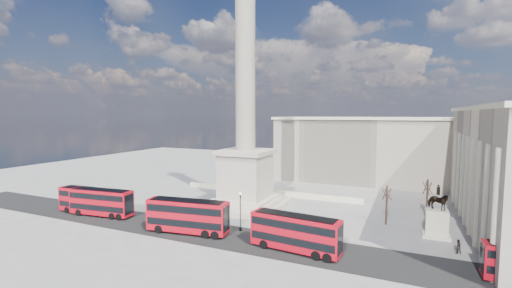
{
  "coord_description": "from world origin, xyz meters",
  "views": [
    {
      "loc": [
        27.6,
        -51.45,
        17.39
      ],
      "look_at": [
        3.84,
        1.21,
        12.32
      ],
      "focal_mm": 24.0,
      "sensor_mm": 36.0,
      "label": 1
    }
  ],
  "objects_px": {
    "red_bus_c": "(296,233)",
    "red_bus_a": "(102,202)",
    "red_bus_e": "(89,200)",
    "pedestrian_crossing": "(262,221)",
    "victorian_lamp": "(240,208)",
    "red_bus_b": "(188,216)",
    "pedestrian_walking": "(332,228)",
    "equestrian_statue": "(437,219)",
    "pedestrian_standing": "(458,246)",
    "nelsons_column": "(245,138)"
  },
  "relations": [
    {
      "from": "red_bus_c",
      "to": "red_bus_a",
      "type": "bearing_deg",
      "value": -175.88
    },
    {
      "from": "red_bus_e",
      "to": "pedestrian_crossing",
      "type": "relative_size",
      "value": 6.05
    },
    {
      "from": "red_bus_a",
      "to": "pedestrian_crossing",
      "type": "relative_size",
      "value": 6.23
    },
    {
      "from": "red_bus_a",
      "to": "victorian_lamp",
      "type": "relative_size",
      "value": 1.97
    },
    {
      "from": "red_bus_b",
      "to": "pedestrian_walking",
      "type": "height_order",
      "value": "red_bus_b"
    },
    {
      "from": "victorian_lamp",
      "to": "pedestrian_walking",
      "type": "distance_m",
      "value": 13.72
    },
    {
      "from": "red_bus_c",
      "to": "red_bus_b",
      "type": "bearing_deg",
      "value": -174.11
    },
    {
      "from": "equestrian_statue",
      "to": "pedestrian_crossing",
      "type": "xyz_separation_m",
      "value": [
        -24.3,
        -5.84,
        -1.66
      ]
    },
    {
      "from": "pedestrian_walking",
      "to": "pedestrian_crossing",
      "type": "height_order",
      "value": "pedestrian_walking"
    },
    {
      "from": "red_bus_e",
      "to": "red_bus_b",
      "type": "bearing_deg",
      "value": -6.35
    },
    {
      "from": "pedestrian_standing",
      "to": "pedestrian_crossing",
      "type": "xyz_separation_m",
      "value": [
        -26.35,
        -0.56,
        0.02
      ]
    },
    {
      "from": "red_bus_c",
      "to": "pedestrian_standing",
      "type": "bearing_deg",
      "value": 28.1
    },
    {
      "from": "victorian_lamp",
      "to": "nelsons_column",
      "type": "bearing_deg",
      "value": 112.61
    },
    {
      "from": "nelsons_column",
      "to": "red_bus_e",
      "type": "height_order",
      "value": "nelsons_column"
    },
    {
      "from": "red_bus_c",
      "to": "victorian_lamp",
      "type": "bearing_deg",
      "value": 163.7
    },
    {
      "from": "pedestrian_standing",
      "to": "pedestrian_crossing",
      "type": "bearing_deg",
      "value": -14.63
    },
    {
      "from": "red_bus_b",
      "to": "pedestrian_crossing",
      "type": "height_order",
      "value": "red_bus_b"
    },
    {
      "from": "red_bus_b",
      "to": "pedestrian_crossing",
      "type": "distance_m",
      "value": 11.41
    },
    {
      "from": "nelsons_column",
      "to": "red_bus_c",
      "type": "distance_m",
      "value": 24.28
    },
    {
      "from": "red_bus_c",
      "to": "pedestrian_crossing",
      "type": "distance_m",
      "value": 10.6
    },
    {
      "from": "red_bus_a",
      "to": "red_bus_c",
      "type": "relative_size",
      "value": 0.99
    },
    {
      "from": "red_bus_a",
      "to": "victorian_lamp",
      "type": "bearing_deg",
      "value": 0.49
    },
    {
      "from": "red_bus_b",
      "to": "equestrian_statue",
      "type": "xyz_separation_m",
      "value": [
        32.99,
        13.05,
        0.01
      ]
    },
    {
      "from": "red_bus_a",
      "to": "pedestrian_crossing",
      "type": "xyz_separation_m",
      "value": [
        27.19,
        6.2,
        -1.49
      ]
    },
    {
      "from": "nelsons_column",
      "to": "equestrian_statue",
      "type": "distance_m",
      "value": 33.3
    },
    {
      "from": "red_bus_a",
      "to": "equestrian_statue",
      "type": "distance_m",
      "value": 52.88
    },
    {
      "from": "red_bus_c",
      "to": "nelsons_column",
      "type": "bearing_deg",
      "value": 138.46
    },
    {
      "from": "pedestrian_crossing",
      "to": "pedestrian_walking",
      "type": "bearing_deg",
      "value": -103.54
    },
    {
      "from": "pedestrian_standing",
      "to": "victorian_lamp",
      "type": "bearing_deg",
      "value": -8.39
    },
    {
      "from": "red_bus_a",
      "to": "pedestrian_crossing",
      "type": "distance_m",
      "value": 27.92
    },
    {
      "from": "equestrian_statue",
      "to": "red_bus_c",
      "type": "bearing_deg",
      "value": -142.0
    },
    {
      "from": "nelsons_column",
      "to": "red_bus_a",
      "type": "bearing_deg",
      "value": -142.84
    },
    {
      "from": "victorian_lamp",
      "to": "pedestrian_crossing",
      "type": "distance_m",
      "value": 4.61
    },
    {
      "from": "red_bus_a",
      "to": "pedestrian_crossing",
      "type": "height_order",
      "value": "red_bus_a"
    },
    {
      "from": "red_bus_a",
      "to": "pedestrian_standing",
      "type": "height_order",
      "value": "red_bus_a"
    },
    {
      "from": "red_bus_e",
      "to": "nelsons_column",
      "type": "bearing_deg",
      "value": 29.45
    },
    {
      "from": "red_bus_a",
      "to": "victorian_lamp",
      "type": "xyz_separation_m",
      "value": [
        25.02,
        3.03,
        1.05
      ]
    },
    {
      "from": "red_bus_c",
      "to": "pedestrian_standing",
      "type": "distance_m",
      "value": 20.26
    },
    {
      "from": "red_bus_b",
      "to": "pedestrian_walking",
      "type": "bearing_deg",
      "value": 15.09
    },
    {
      "from": "red_bus_a",
      "to": "red_bus_e",
      "type": "relative_size",
      "value": 1.03
    },
    {
      "from": "red_bus_b",
      "to": "pedestrian_walking",
      "type": "xyz_separation_m",
      "value": [
        19.35,
        8.17,
        -1.63
      ]
    },
    {
      "from": "equestrian_statue",
      "to": "pedestrian_standing",
      "type": "height_order",
      "value": "equestrian_statue"
    },
    {
      "from": "red_bus_b",
      "to": "equestrian_statue",
      "type": "bearing_deg",
      "value": 13.79
    },
    {
      "from": "red_bus_b",
      "to": "red_bus_e",
      "type": "bearing_deg",
      "value": 169.28
    },
    {
      "from": "red_bus_b",
      "to": "red_bus_c",
      "type": "relative_size",
      "value": 1.05
    },
    {
      "from": "red_bus_e",
      "to": "pedestrian_crossing",
      "type": "bearing_deg",
      "value": 7.89
    },
    {
      "from": "pedestrian_walking",
      "to": "pedestrian_crossing",
      "type": "xyz_separation_m",
      "value": [
        -10.67,
        -0.96,
        -0.02
      ]
    },
    {
      "from": "red_bus_b",
      "to": "red_bus_a",
      "type": "bearing_deg",
      "value": 169.09
    },
    {
      "from": "victorian_lamp",
      "to": "equestrian_statue",
      "type": "relative_size",
      "value": 0.78
    },
    {
      "from": "pedestrian_standing",
      "to": "pedestrian_crossing",
      "type": "distance_m",
      "value": 26.36
    }
  ]
}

